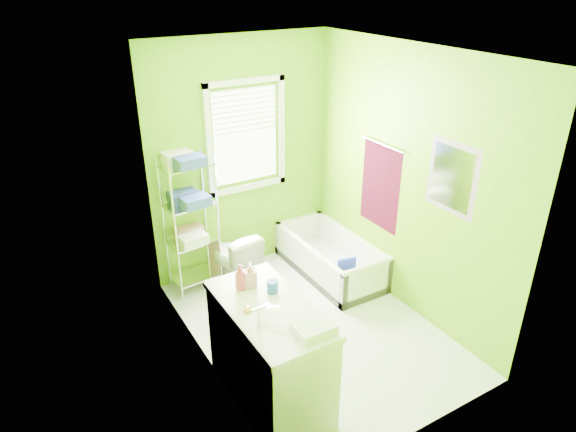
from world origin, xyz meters
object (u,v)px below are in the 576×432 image
bathtub (331,262)px  toilet (234,258)px  wire_shelf_unit (191,209)px  vanity (270,350)px

bathtub → toilet: toilet is taller
wire_shelf_unit → toilet: bearing=-28.0°
bathtub → toilet: 1.12m
toilet → wire_shelf_unit: bearing=-35.1°
vanity → wire_shelf_unit: bearing=87.7°
vanity → bathtub: bearing=40.8°
vanity → wire_shelf_unit: size_ratio=0.76×
bathtub → vanity: vanity is taller
vanity → wire_shelf_unit: 1.88m
toilet → bathtub: bearing=154.9°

